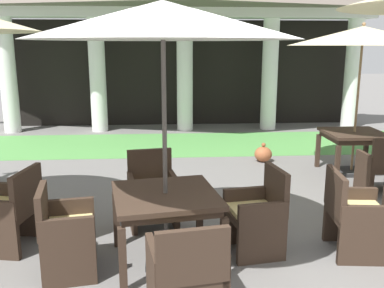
{
  "coord_description": "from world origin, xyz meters",
  "views": [
    {
      "loc": [
        -0.57,
        -3.36,
        2.18
      ],
      "look_at": [
        -0.18,
        2.32,
        0.87
      ],
      "focal_mm": 39.92,
      "sensor_mm": 36.0,
      "label": 1
    }
  ],
  "objects_px": {
    "patio_table_mid_right": "(166,202)",
    "patio_chair_mid_right_east": "(257,215)",
    "patio_table_near_foreground": "(354,137)",
    "patio_chair_far_back_east": "(12,211)",
    "patio_chair_mid_right_north": "(152,192)",
    "patio_chair_mid_left_west": "(355,216)",
    "patio_chair_mid_right_west": "(65,233)",
    "patio_chair_mid_right_south": "(187,274)",
    "patio_chair_near_foreground_south": "(382,168)",
    "terracotta_urn": "(263,154)",
    "patio_umbrella_mid_right": "(163,22)",
    "patio_umbrella_near_foreground": "(363,37)"
  },
  "relations": [
    {
      "from": "patio_chair_mid_right_west",
      "to": "patio_chair_mid_right_east",
      "type": "distance_m",
      "value": 1.98
    },
    {
      "from": "patio_table_near_foreground",
      "to": "terracotta_urn",
      "type": "distance_m",
      "value": 1.69
    },
    {
      "from": "patio_chair_mid_right_north",
      "to": "patio_chair_mid_left_west",
      "type": "bearing_deg",
      "value": 148.07
    },
    {
      "from": "patio_chair_mid_right_south",
      "to": "patio_chair_mid_right_east",
      "type": "xyz_separation_m",
      "value": [
        0.82,
        1.13,
        0.01
      ]
    },
    {
      "from": "patio_chair_mid_right_west",
      "to": "patio_chair_far_back_east",
      "type": "height_order",
      "value": "patio_chair_far_back_east"
    },
    {
      "from": "patio_chair_mid_right_east",
      "to": "patio_chair_mid_right_west",
      "type": "bearing_deg",
      "value": 90.0
    },
    {
      "from": "patio_chair_mid_right_south",
      "to": "patio_chair_mid_right_west",
      "type": "height_order",
      "value": "same"
    },
    {
      "from": "patio_umbrella_mid_right",
      "to": "patio_chair_mid_right_north",
      "type": "height_order",
      "value": "patio_umbrella_mid_right"
    },
    {
      "from": "patio_chair_mid_right_north",
      "to": "patio_chair_far_back_east",
      "type": "relative_size",
      "value": 1.02
    },
    {
      "from": "patio_chair_near_foreground_south",
      "to": "terracotta_urn",
      "type": "height_order",
      "value": "patio_chair_near_foreground_south"
    },
    {
      "from": "patio_chair_near_foreground_south",
      "to": "terracotta_urn",
      "type": "bearing_deg",
      "value": 125.84
    },
    {
      "from": "patio_chair_mid_left_west",
      "to": "patio_table_mid_right",
      "type": "height_order",
      "value": "patio_chair_mid_left_west"
    },
    {
      "from": "patio_chair_near_foreground_south",
      "to": "patio_umbrella_mid_right",
      "type": "xyz_separation_m",
      "value": [
        -3.25,
        -1.89,
        2.0
      ]
    },
    {
      "from": "patio_umbrella_near_foreground",
      "to": "patio_chair_mid_right_west",
      "type": "height_order",
      "value": "patio_umbrella_near_foreground"
    },
    {
      "from": "patio_umbrella_near_foreground",
      "to": "terracotta_urn",
      "type": "height_order",
      "value": "patio_umbrella_near_foreground"
    },
    {
      "from": "patio_chair_mid_left_west",
      "to": "patio_umbrella_mid_right",
      "type": "relative_size",
      "value": 0.34
    },
    {
      "from": "patio_chair_mid_right_north",
      "to": "patio_chair_mid_right_east",
      "type": "bearing_deg",
      "value": 135.01
    },
    {
      "from": "patio_chair_mid_left_west",
      "to": "patio_chair_far_back_east",
      "type": "relative_size",
      "value": 1.01
    },
    {
      "from": "patio_chair_mid_right_west",
      "to": "patio_chair_mid_right_east",
      "type": "relative_size",
      "value": 0.95
    },
    {
      "from": "patio_chair_near_foreground_south",
      "to": "patio_chair_mid_right_west",
      "type": "bearing_deg",
      "value": -153.83
    },
    {
      "from": "patio_table_near_foreground",
      "to": "patio_chair_near_foreground_south",
      "type": "relative_size",
      "value": 1.1
    },
    {
      "from": "patio_chair_mid_right_north",
      "to": "patio_chair_mid_right_east",
      "type": "relative_size",
      "value": 0.98
    },
    {
      "from": "patio_table_mid_right",
      "to": "patio_chair_mid_right_east",
      "type": "height_order",
      "value": "patio_chair_mid_right_east"
    },
    {
      "from": "patio_table_near_foreground",
      "to": "patio_chair_near_foreground_south",
      "type": "height_order",
      "value": "patio_chair_near_foreground_south"
    },
    {
      "from": "terracotta_urn",
      "to": "patio_chair_mid_right_north",
      "type": "bearing_deg",
      "value": -126.19
    },
    {
      "from": "patio_table_near_foreground",
      "to": "patio_chair_mid_right_west",
      "type": "height_order",
      "value": "patio_chair_mid_right_west"
    },
    {
      "from": "patio_umbrella_mid_right",
      "to": "patio_chair_mid_right_north",
      "type": "distance_m",
      "value": 2.21
    },
    {
      "from": "patio_chair_mid_right_west",
      "to": "terracotta_urn",
      "type": "bearing_deg",
      "value": 134.71
    },
    {
      "from": "patio_table_near_foreground",
      "to": "patio_chair_mid_right_south",
      "type": "xyz_separation_m",
      "value": [
        -3.1,
        -3.89,
        -0.23
      ]
    },
    {
      "from": "patio_umbrella_near_foreground",
      "to": "patio_chair_near_foreground_south",
      "type": "relative_size",
      "value": 2.86
    },
    {
      "from": "patio_chair_mid_right_west",
      "to": "patio_chair_mid_right_east",
      "type": "height_order",
      "value": "patio_chair_mid_right_east"
    },
    {
      "from": "patio_table_near_foreground",
      "to": "patio_chair_mid_right_east",
      "type": "height_order",
      "value": "patio_chair_mid_right_east"
    },
    {
      "from": "patio_chair_mid_right_south",
      "to": "patio_chair_far_back_east",
      "type": "bearing_deg",
      "value": 132.92
    },
    {
      "from": "patio_umbrella_near_foreground",
      "to": "patio_umbrella_mid_right",
      "type": "height_order",
      "value": "patio_umbrella_mid_right"
    },
    {
      "from": "patio_umbrella_mid_right",
      "to": "patio_chair_mid_right_south",
      "type": "height_order",
      "value": "patio_umbrella_mid_right"
    },
    {
      "from": "patio_table_mid_right",
      "to": "patio_chair_mid_right_south",
      "type": "distance_m",
      "value": 1.02
    },
    {
      "from": "patio_table_near_foreground",
      "to": "patio_chair_far_back_east",
      "type": "distance_m",
      "value": 5.52
    },
    {
      "from": "patio_umbrella_mid_right",
      "to": "patio_chair_mid_right_south",
      "type": "distance_m",
      "value": 2.22
    },
    {
      "from": "patio_chair_mid_right_west",
      "to": "patio_chair_mid_left_west",
      "type": "bearing_deg",
      "value": 85.16
    },
    {
      "from": "patio_chair_mid_right_north",
      "to": "patio_chair_far_back_east",
      "type": "bearing_deg",
      "value": 9.76
    },
    {
      "from": "patio_chair_near_foreground_south",
      "to": "patio_chair_mid_left_west",
      "type": "height_order",
      "value": "patio_chair_mid_left_west"
    },
    {
      "from": "patio_table_mid_right",
      "to": "patio_chair_mid_right_east",
      "type": "bearing_deg",
      "value": 9.26
    },
    {
      "from": "patio_umbrella_mid_right",
      "to": "patio_chair_far_back_east",
      "type": "height_order",
      "value": "patio_umbrella_mid_right"
    },
    {
      "from": "patio_table_mid_right",
      "to": "patio_chair_mid_right_south",
      "type": "relative_size",
      "value": 1.32
    },
    {
      "from": "patio_umbrella_near_foreground",
      "to": "patio_chair_mid_right_west",
      "type": "bearing_deg",
      "value": -144.04
    },
    {
      "from": "patio_umbrella_mid_right",
      "to": "terracotta_urn",
      "type": "height_order",
      "value": "patio_umbrella_mid_right"
    },
    {
      "from": "patio_umbrella_mid_right",
      "to": "terracotta_urn",
      "type": "distance_m",
      "value": 4.8
    },
    {
      "from": "patio_chair_mid_right_south",
      "to": "patio_chair_mid_right_east",
      "type": "distance_m",
      "value": 1.4
    },
    {
      "from": "patio_chair_mid_right_north",
      "to": "patio_table_near_foreground",
      "type": "bearing_deg",
      "value": -159.75
    },
    {
      "from": "patio_table_mid_right",
      "to": "patio_chair_mid_right_north",
      "type": "distance_m",
      "value": 1.02
    }
  ]
}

